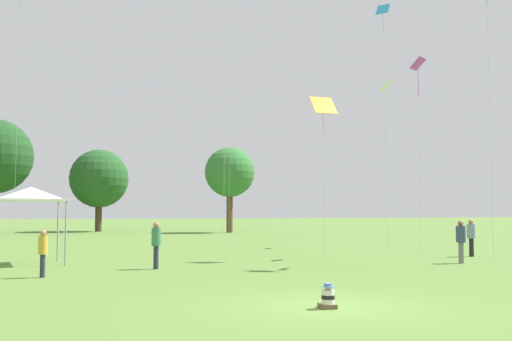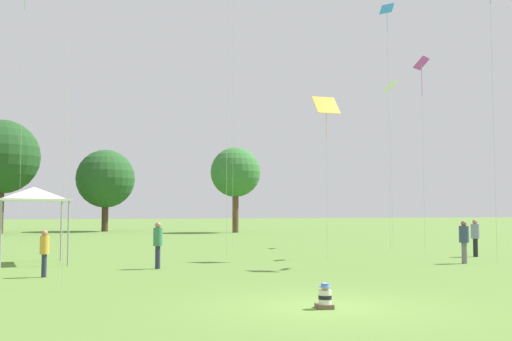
{
  "view_description": "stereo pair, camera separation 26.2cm",
  "coord_description": "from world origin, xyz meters",
  "px_view_note": "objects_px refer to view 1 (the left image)",
  "views": [
    {
      "loc": [
        -5.94,
        -12.6,
        2.2
      ],
      "look_at": [
        -0.03,
        5.14,
        3.45
      ],
      "focal_mm": 42.0,
      "sensor_mm": 36.0,
      "label": 1
    },
    {
      "loc": [
        -5.69,
        -12.69,
        2.2
      ],
      "look_at": [
        -0.03,
        5.14,
        3.45
      ],
      "focal_mm": 42.0,
      "sensor_mm": 36.0,
      "label": 2
    }
  ],
  "objects_px": {
    "kite_0": "(386,92)",
    "person_standing_4": "(471,235)",
    "kite_8": "(383,24)",
    "seated_toddler": "(328,298)",
    "kite_5": "(323,108)",
    "person_standing_5": "(156,241)",
    "person_standing_0": "(461,238)",
    "person_standing_2": "(43,249)",
    "canopy_tent": "(31,194)",
    "distant_tree_1": "(230,173)",
    "kite_3": "(418,73)",
    "distant_tree_0": "(99,179)"
  },
  "relations": [
    {
      "from": "seated_toddler",
      "to": "person_standing_4",
      "type": "height_order",
      "value": "person_standing_4"
    },
    {
      "from": "kite_3",
      "to": "kite_5",
      "type": "bearing_deg",
      "value": 14.59
    },
    {
      "from": "kite_3",
      "to": "kite_5",
      "type": "relative_size",
      "value": 1.29
    },
    {
      "from": "kite_3",
      "to": "seated_toddler",
      "type": "bearing_deg",
      "value": 62.6
    },
    {
      "from": "person_standing_2",
      "to": "kite_8",
      "type": "distance_m",
      "value": 23.34
    },
    {
      "from": "seated_toddler",
      "to": "person_standing_4",
      "type": "xyz_separation_m",
      "value": [
        13.06,
        11.67,
        0.81
      ]
    },
    {
      "from": "canopy_tent",
      "to": "kite_0",
      "type": "bearing_deg",
      "value": 17.66
    },
    {
      "from": "seated_toddler",
      "to": "kite_5",
      "type": "relative_size",
      "value": 0.08
    },
    {
      "from": "canopy_tent",
      "to": "seated_toddler",
      "type": "bearing_deg",
      "value": -63.61
    },
    {
      "from": "kite_0",
      "to": "person_standing_4",
      "type": "bearing_deg",
      "value": 81.24
    },
    {
      "from": "canopy_tent",
      "to": "kite_0",
      "type": "relative_size",
      "value": 0.31
    },
    {
      "from": "person_standing_4",
      "to": "distant_tree_1",
      "type": "bearing_deg",
      "value": 50.13
    },
    {
      "from": "person_standing_2",
      "to": "distant_tree_1",
      "type": "relative_size",
      "value": 0.18
    },
    {
      "from": "kite_8",
      "to": "person_standing_0",
      "type": "bearing_deg",
      "value": -2.26
    },
    {
      "from": "kite_0",
      "to": "kite_5",
      "type": "height_order",
      "value": "kite_0"
    },
    {
      "from": "person_standing_0",
      "to": "seated_toddler",
      "type": "bearing_deg",
      "value": 101.68
    },
    {
      "from": "person_standing_0",
      "to": "person_standing_4",
      "type": "distance_m",
      "value": 4.05
    },
    {
      "from": "seated_toddler",
      "to": "person_standing_4",
      "type": "distance_m",
      "value": 17.53
    },
    {
      "from": "person_standing_4",
      "to": "kite_5",
      "type": "xyz_separation_m",
      "value": [
        -7.35,
        0.78,
        5.85
      ]
    },
    {
      "from": "person_standing_0",
      "to": "person_standing_5",
      "type": "height_order",
      "value": "person_standing_0"
    },
    {
      "from": "person_standing_0",
      "to": "kite_0",
      "type": "xyz_separation_m",
      "value": [
        3.49,
        11.66,
        8.61
      ]
    },
    {
      "from": "person_standing_4",
      "to": "kite_3",
      "type": "bearing_deg",
      "value": 114.06
    },
    {
      "from": "kite_5",
      "to": "distant_tree_0",
      "type": "distance_m",
      "value": 40.71
    },
    {
      "from": "distant_tree_1",
      "to": "person_standing_4",
      "type": "bearing_deg",
      "value": -85.85
    },
    {
      "from": "canopy_tent",
      "to": "distant_tree_1",
      "type": "height_order",
      "value": "distant_tree_1"
    },
    {
      "from": "person_standing_0",
      "to": "kite_0",
      "type": "bearing_deg",
      "value": -45.48
    },
    {
      "from": "distant_tree_0",
      "to": "distant_tree_1",
      "type": "xyz_separation_m",
      "value": [
        12.28,
        -7.07,
        0.48
      ]
    },
    {
      "from": "kite_3",
      "to": "distant_tree_1",
      "type": "xyz_separation_m",
      "value": [
        -0.25,
        32.85,
        -2.95
      ]
    },
    {
      "from": "seated_toddler",
      "to": "canopy_tent",
      "type": "bearing_deg",
      "value": 126.66
    },
    {
      "from": "person_standing_4",
      "to": "person_standing_5",
      "type": "bearing_deg",
      "value": 140.98
    },
    {
      "from": "kite_0",
      "to": "distant_tree_0",
      "type": "height_order",
      "value": "kite_0"
    },
    {
      "from": "kite_3",
      "to": "kite_5",
      "type": "xyz_separation_m",
      "value": [
        -5.16,
        -0.1,
        -2.05
      ]
    },
    {
      "from": "person_standing_0",
      "to": "kite_3",
      "type": "distance_m",
      "value": 8.8
    },
    {
      "from": "person_standing_0",
      "to": "person_standing_2",
      "type": "height_order",
      "value": "person_standing_0"
    },
    {
      "from": "kite_0",
      "to": "kite_8",
      "type": "relative_size",
      "value": 0.73
    },
    {
      "from": "kite_0",
      "to": "distant_tree_1",
      "type": "xyz_separation_m",
      "value": [
        -3.13,
        25.0,
        -3.64
      ]
    },
    {
      "from": "kite_8",
      "to": "distant_tree_0",
      "type": "distance_m",
      "value": 38.34
    },
    {
      "from": "person_standing_2",
      "to": "canopy_tent",
      "type": "height_order",
      "value": "canopy_tent"
    },
    {
      "from": "person_standing_4",
      "to": "kite_8",
      "type": "relative_size",
      "value": 0.13
    },
    {
      "from": "person_standing_0",
      "to": "person_standing_2",
      "type": "xyz_separation_m",
      "value": [
        -16.49,
        -0.13,
        -0.12
      ]
    },
    {
      "from": "kite_0",
      "to": "kite_8",
      "type": "height_order",
      "value": "kite_8"
    },
    {
      "from": "kite_0",
      "to": "kite_8",
      "type": "bearing_deg",
      "value": 53.14
    },
    {
      "from": "kite_0",
      "to": "kite_5",
      "type": "xyz_separation_m",
      "value": [
        -8.03,
        -7.95,
        -2.75
      ]
    },
    {
      "from": "person_standing_0",
      "to": "kite_5",
      "type": "xyz_separation_m",
      "value": [
        -4.54,
        3.7,
        5.85
      ]
    },
    {
      "from": "kite_0",
      "to": "kite_3",
      "type": "distance_m",
      "value": 8.39
    },
    {
      "from": "person_standing_0",
      "to": "distant_tree_1",
      "type": "xyz_separation_m",
      "value": [
        0.36,
        36.65,
        4.96
      ]
    },
    {
      "from": "distant_tree_0",
      "to": "person_standing_2",
      "type": "bearing_deg",
      "value": -95.95
    },
    {
      "from": "person_standing_2",
      "to": "kite_3",
      "type": "relative_size",
      "value": 0.16
    },
    {
      "from": "person_standing_5",
      "to": "kite_5",
      "type": "bearing_deg",
      "value": -141.53
    },
    {
      "from": "person_standing_5",
      "to": "kite_8",
      "type": "bearing_deg",
      "value": -129.94
    }
  ]
}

